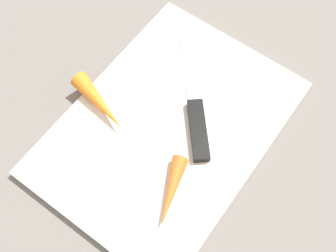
{
  "coord_description": "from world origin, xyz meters",
  "views": [
    {
      "loc": [
        0.22,
        0.16,
        0.57
      ],
      "look_at": [
        0.0,
        0.0,
        0.01
      ],
      "focal_mm": 47.26,
      "sensor_mm": 36.0,
      "label": 1
    }
  ],
  "objects_px": {
    "cutting_board": "(168,128)",
    "carrot_short": "(171,192)",
    "knife": "(197,122)",
    "carrot_long": "(100,103)"
  },
  "relations": [
    {
      "from": "cutting_board",
      "to": "knife",
      "type": "bearing_deg",
      "value": 131.78
    },
    {
      "from": "cutting_board",
      "to": "carrot_short",
      "type": "height_order",
      "value": "carrot_short"
    },
    {
      "from": "cutting_board",
      "to": "carrot_long",
      "type": "distance_m",
      "value": 0.1
    },
    {
      "from": "knife",
      "to": "carrot_long",
      "type": "distance_m",
      "value": 0.14
    },
    {
      "from": "cutting_board",
      "to": "carrot_short",
      "type": "bearing_deg",
      "value": 38.28
    },
    {
      "from": "knife",
      "to": "carrot_long",
      "type": "height_order",
      "value": "carrot_long"
    },
    {
      "from": "carrot_long",
      "to": "carrot_short",
      "type": "bearing_deg",
      "value": -2.05
    },
    {
      "from": "cutting_board",
      "to": "carrot_short",
      "type": "distance_m",
      "value": 0.1
    },
    {
      "from": "carrot_long",
      "to": "carrot_short",
      "type": "relative_size",
      "value": 1.08
    },
    {
      "from": "cutting_board",
      "to": "carrot_short",
      "type": "relative_size",
      "value": 3.77
    }
  ]
}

